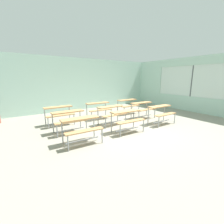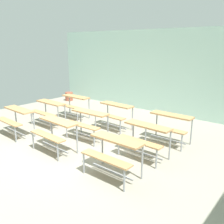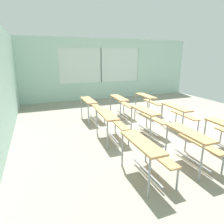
# 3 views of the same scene
# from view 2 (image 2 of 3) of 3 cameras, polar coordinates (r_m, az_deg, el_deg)

# --- Properties ---
(ground) EXTENTS (10.00, 9.00, 0.05)m
(ground) POSITION_cam_2_polar(r_m,az_deg,el_deg) (6.17, -10.13, -8.82)
(ground) COLOR gray
(wall_back) EXTENTS (10.00, 0.12, 3.00)m
(wall_back) POSITION_cam_2_polar(r_m,az_deg,el_deg) (9.24, 11.31, 9.03)
(wall_back) COLOR silver
(wall_back) RESTS_ON ground
(desk_bench_r0c0) EXTENTS (1.12, 0.63, 0.74)m
(desk_bench_r0c0) POSITION_cam_2_polar(r_m,az_deg,el_deg) (7.35, -21.34, -0.80)
(desk_bench_r0c0) COLOR tan
(desk_bench_r0c0) RESTS_ON ground
(desk_bench_r0c1) EXTENTS (1.12, 0.64, 0.74)m
(desk_bench_r0c1) POSITION_cam_2_polar(r_m,az_deg,el_deg) (5.98, -13.07, -3.72)
(desk_bench_r0c1) COLOR tan
(desk_bench_r0c1) RESTS_ON ground
(desk_bench_r0c2) EXTENTS (1.10, 0.60, 0.74)m
(desk_bench_r0c2) POSITION_cam_2_polar(r_m,az_deg,el_deg) (4.74, 0.25, -8.49)
(desk_bench_r0c2) COLOR tan
(desk_bench_r0c2) RESTS_ON ground
(desk_bench_r1c0) EXTENTS (1.10, 0.60, 0.74)m
(desk_bench_r1c0) POSITION_cam_2_polar(r_m,az_deg,el_deg) (7.92, -14.49, 0.90)
(desk_bench_r1c0) COLOR tan
(desk_bench_r1c0) RESTS_ON ground
(desk_bench_r1c1) EXTENTS (1.12, 0.62, 0.74)m
(desk_bench_r1c1) POSITION_cam_2_polar(r_m,az_deg,el_deg) (6.60, -5.70, -1.57)
(desk_bench_r1c1) COLOR tan
(desk_bench_r1c1) RESTS_ON ground
(desk_bench_r1c2) EXTENTS (1.12, 0.62, 0.74)m
(desk_bench_r1c2) POSITION_cam_2_polar(r_m,az_deg,el_deg) (5.55, 7.56, -4.96)
(desk_bench_r1c2) COLOR tan
(desk_bench_r1c2) RESTS_ON ground
(desk_bench_r2c0) EXTENTS (1.10, 0.59, 0.74)m
(desk_bench_r2c0) POSITION_cam_2_polar(r_m,az_deg,el_deg) (8.62, -8.86, 2.37)
(desk_bench_r2c0) COLOR tan
(desk_bench_r2c0) RESTS_ON ground
(desk_bench_r2c1) EXTENTS (1.13, 0.64, 0.74)m
(desk_bench_r2c1) POSITION_cam_2_polar(r_m,az_deg,el_deg) (7.39, 0.50, 0.36)
(desk_bench_r2c1) COLOR tan
(desk_bench_r2c1) RESTS_ON ground
(desk_bench_r2c2) EXTENTS (1.10, 0.60, 0.74)m
(desk_bench_r2c2) POSITION_cam_2_polar(r_m,az_deg,el_deg) (6.47, 13.05, -2.26)
(desk_bench_r2c2) COLOR tan
(desk_bench_r2c2) RESTS_ON ground
(trash_bin) EXTENTS (0.34, 0.34, 0.37)m
(trash_bin) POSITION_cam_2_polar(r_m,az_deg,el_deg) (11.39, -9.88, 3.58)
(trash_bin) COLOR #9E4C38
(trash_bin) RESTS_ON ground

